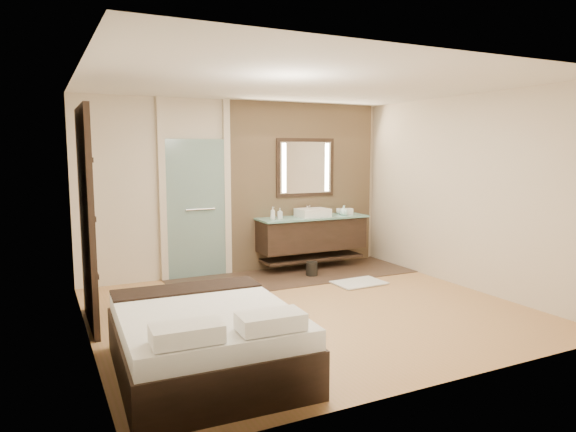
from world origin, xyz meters
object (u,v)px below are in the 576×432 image
bed (206,340)px  waste_bin (312,269)px  vanity (312,234)px  mirror_unit (305,168)px

bed → waste_bin: bearing=48.8°
vanity → bed: size_ratio=0.98×
waste_bin → bed: bearing=-133.6°
vanity → mirror_unit: 1.10m
mirror_unit → bed: size_ratio=0.56×
mirror_unit → waste_bin: mirror_unit is taller
vanity → bed: bearing=-131.8°
vanity → waste_bin: 0.70m
mirror_unit → bed: (-2.75, -3.31, -1.36)m
vanity → bed: vanity is taller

